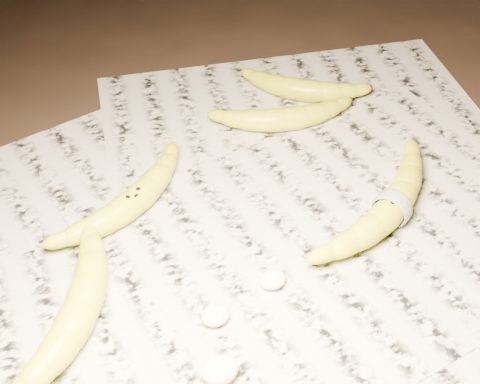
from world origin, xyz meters
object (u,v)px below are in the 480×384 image
banana_center (133,200)px  banana_upper_b (302,88)px  banana_left_b (80,307)px  banana_taped (392,206)px  banana_upper_a (284,117)px

banana_center → banana_upper_b: banana_center is taller
banana_left_b → banana_center: 0.17m
banana_center → banana_upper_b: size_ratio=1.18×
banana_upper_b → banana_center: bearing=-118.4°
banana_taped → banana_upper_b: bearing=56.4°
banana_left_b → banana_upper_b: size_ratio=1.25×
banana_center → banana_taped: (0.27, -0.17, 0.00)m
banana_taped → banana_upper_b: banana_taped is taller
banana_upper_a → banana_upper_b: same height
banana_taped → banana_upper_a: (-0.01, 0.22, -0.00)m
banana_center → banana_taped: 0.32m
banana_taped → banana_upper_a: 0.22m
banana_left_b → banana_center: size_ratio=1.06×
banana_center → banana_left_b: bearing=-155.3°
banana_taped → banana_upper_b: (0.05, 0.27, -0.00)m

